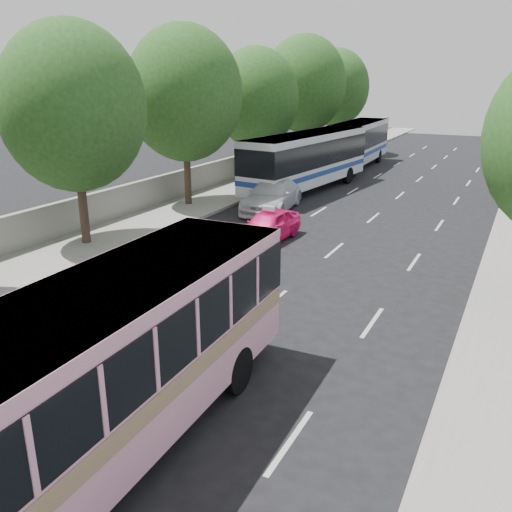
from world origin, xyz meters
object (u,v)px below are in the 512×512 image
Objects in this scene: pink_bus at (96,361)px; white_pickup at (272,195)px; pink_taxi at (268,226)px; tour_coach_rear at (355,141)px; tour_coach_front at (307,157)px.

white_pickup is (-5.61, 19.22, -1.26)m from pink_bus.
tour_coach_rear is at bearing 99.03° from pink_taxi.
tour_coach_front is (-2.50, 10.74, 1.44)m from pink_taxi.
white_pickup is at bearing -90.39° from tour_coach_rear.
white_pickup is (-2.25, 5.17, 0.12)m from pink_taxi.
pink_taxi is (-3.36, 14.05, -1.38)m from pink_bus.
pink_taxi is 0.33× the size of tour_coach_front.
pink_taxi is at bearing -70.10° from tour_coach_front.
pink_taxi is at bearing -74.36° from white_pickup.
pink_bus is at bearing -81.72° from tour_coach_rear.
pink_bus is at bearing -74.43° from pink_taxi.
tour_coach_rear is at bearing 83.05° from white_pickup.
pink_taxi is 20.80m from tour_coach_rear.
tour_coach_front reaches higher than pink_taxi.
pink_taxi is 5.64m from white_pickup.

